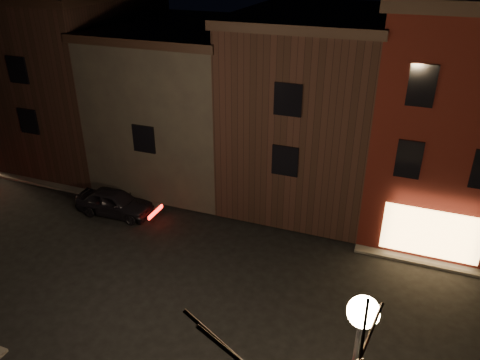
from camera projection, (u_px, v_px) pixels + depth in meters
name	position (u px, v px, depth m)	size (l,w,h in m)	color
ground	(205.00, 295.00, 18.35)	(120.00, 120.00, 0.00)	black
sidewalk_far_left	(96.00, 99.00, 41.43)	(30.00, 30.00, 0.12)	#2D2B28
corner_building	(449.00, 114.00, 21.24)	(6.50, 8.50, 10.50)	#44100C
row_building_a	(313.00, 104.00, 24.44)	(7.30, 10.30, 9.40)	black
row_building_b	(189.00, 99.00, 27.00)	(7.80, 10.30, 8.40)	black
row_building_c	(84.00, 75.00, 29.00)	(7.30, 10.30, 9.90)	black
street_lamp_near	(357.00, 356.00, 9.03)	(0.60, 0.60, 6.48)	black
parked_car_a	(115.00, 202.00, 23.60)	(1.59, 3.95, 1.35)	black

